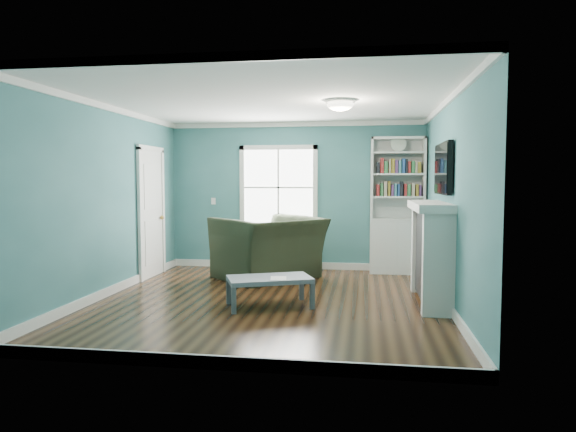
# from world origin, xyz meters

# --- Properties ---
(floor) EXTENTS (5.00, 5.00, 0.00)m
(floor) POSITION_xyz_m (0.00, 0.00, 0.00)
(floor) COLOR black
(floor) RESTS_ON ground
(room_walls) EXTENTS (5.00, 5.00, 5.00)m
(room_walls) POSITION_xyz_m (0.00, 0.00, 1.58)
(room_walls) COLOR #31696C
(room_walls) RESTS_ON ground
(trim) EXTENTS (4.50, 5.00, 2.60)m
(trim) POSITION_xyz_m (0.00, 0.00, 1.24)
(trim) COLOR white
(trim) RESTS_ON ground
(window) EXTENTS (1.40, 0.06, 1.50)m
(window) POSITION_xyz_m (-0.30, 2.49, 1.45)
(window) COLOR white
(window) RESTS_ON room_walls
(bookshelf) EXTENTS (0.90, 0.35, 2.31)m
(bookshelf) POSITION_xyz_m (1.77, 2.30, 0.92)
(bookshelf) COLOR silver
(bookshelf) RESTS_ON ground
(fireplace) EXTENTS (0.44, 1.58, 1.30)m
(fireplace) POSITION_xyz_m (2.08, 0.20, 0.64)
(fireplace) COLOR black
(fireplace) RESTS_ON ground
(tv) EXTENTS (0.06, 1.10, 0.65)m
(tv) POSITION_xyz_m (2.20, 0.20, 1.72)
(tv) COLOR black
(tv) RESTS_ON fireplace
(door) EXTENTS (0.12, 0.98, 2.17)m
(door) POSITION_xyz_m (-2.22, 1.40, 1.07)
(door) COLOR silver
(door) RESTS_ON ground
(ceiling_fixture) EXTENTS (0.38, 0.38, 0.15)m
(ceiling_fixture) POSITION_xyz_m (0.90, 0.10, 2.55)
(ceiling_fixture) COLOR white
(ceiling_fixture) RESTS_ON room_walls
(light_switch) EXTENTS (0.08, 0.01, 0.12)m
(light_switch) POSITION_xyz_m (-1.50, 2.48, 1.20)
(light_switch) COLOR white
(light_switch) RESTS_ON room_walls
(recliner) EXTENTS (1.75, 1.78, 1.32)m
(recliner) POSITION_xyz_m (-0.29, 1.52, 0.66)
(recliner) COLOR black
(recliner) RESTS_ON ground
(coffee_table) EXTENTS (1.16, 0.90, 0.37)m
(coffee_table) POSITION_xyz_m (0.05, -0.30, 0.32)
(coffee_table) COLOR #464E55
(coffee_table) RESTS_ON ground
(paper_sheet) EXTENTS (0.23, 0.28, 0.00)m
(paper_sheet) POSITION_xyz_m (0.18, -0.37, 0.37)
(paper_sheet) COLOR white
(paper_sheet) RESTS_ON coffee_table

